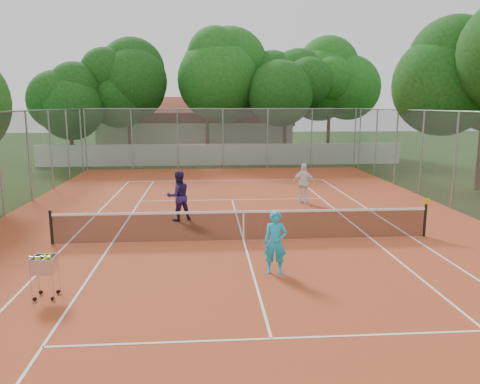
{
  "coord_description": "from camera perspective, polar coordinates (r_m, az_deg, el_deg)",
  "views": [
    {
      "loc": [
        -1.16,
        -14.3,
        4.27
      ],
      "look_at": [
        0.0,
        1.5,
        1.3
      ],
      "focal_mm": 35.0,
      "sensor_mm": 36.0,
      "label": 1
    }
  ],
  "objects": [
    {
      "name": "ground",
      "position": [
        14.97,
        0.42,
        -5.96
      ],
      "size": [
        120.0,
        120.0,
        0.0
      ],
      "primitive_type": "plane",
      "color": "#14330E",
      "rests_on": "ground"
    },
    {
      "name": "court_pad",
      "position": [
        14.97,
        0.42,
        -5.92
      ],
      "size": [
        18.0,
        34.0,
        0.02
      ],
      "primitive_type": "cube",
      "color": "#AD4421",
      "rests_on": "ground"
    },
    {
      "name": "court_lines",
      "position": [
        14.96,
        0.42,
        -5.87
      ],
      "size": [
        10.98,
        23.78,
        0.01
      ],
      "primitive_type": "cube",
      "color": "white",
      "rests_on": "court_pad"
    },
    {
      "name": "tennis_net",
      "position": [
        14.83,
        0.43,
        -4.07
      ],
      "size": [
        11.88,
        0.1,
        0.98
      ],
      "primitive_type": "cube",
      "color": "black",
      "rests_on": "court_pad"
    },
    {
      "name": "perimeter_fence",
      "position": [
        14.53,
        0.44,
        1.63
      ],
      "size": [
        18.0,
        34.0,
        4.0
      ],
      "primitive_type": "cube",
      "color": "slate",
      "rests_on": "ground"
    },
    {
      "name": "boundary_wall",
      "position": [
        33.51,
        -2.21,
        4.58
      ],
      "size": [
        26.0,
        0.3,
        1.5
      ],
      "primitive_type": "cube",
      "color": "white",
      "rests_on": "ground"
    },
    {
      "name": "clubhouse",
      "position": [
        43.36,
        -5.37,
        7.84
      ],
      "size": [
        16.4,
        9.0,
        4.4
      ],
      "primitive_type": "cube",
      "color": "beige",
      "rests_on": "ground"
    },
    {
      "name": "tropical_trees",
      "position": [
        36.33,
        -2.43,
        11.76
      ],
      "size": [
        29.0,
        19.0,
        10.0
      ],
      "primitive_type": "cube",
      "color": "#0E380E",
      "rests_on": "ground"
    },
    {
      "name": "player_near",
      "position": [
        11.92,
        4.34,
        -6.18
      ],
      "size": [
        0.65,
        0.49,
        1.63
      ],
      "primitive_type": "imported",
      "rotation": [
        0.0,
        0.0,
        -0.18
      ],
      "color": "#1AB0E2",
      "rests_on": "court_pad"
    },
    {
      "name": "player_far_left",
      "position": [
        17.4,
        -7.51,
        -0.49
      ],
      "size": [
        1.1,
        0.99,
        1.85
      ],
      "primitive_type": "imported",
      "rotation": [
        0.0,
        0.0,
        3.53
      ],
      "color": "#251B51",
      "rests_on": "court_pad"
    },
    {
      "name": "player_far_right",
      "position": [
        20.58,
        7.81,
        1.05
      ],
      "size": [
        1.1,
        0.8,
        1.73
      ],
      "primitive_type": "imported",
      "rotation": [
        0.0,
        0.0,
        2.73
      ],
      "color": "white",
      "rests_on": "court_pad"
    },
    {
      "name": "ball_hopper",
      "position": [
        11.37,
        -22.67,
        -9.36
      ],
      "size": [
        0.58,
        0.58,
        1.05
      ],
      "primitive_type": "cube",
      "rotation": [
        0.0,
        0.0,
        0.17
      ],
      "color": "silver",
      "rests_on": "court_pad"
    }
  ]
}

